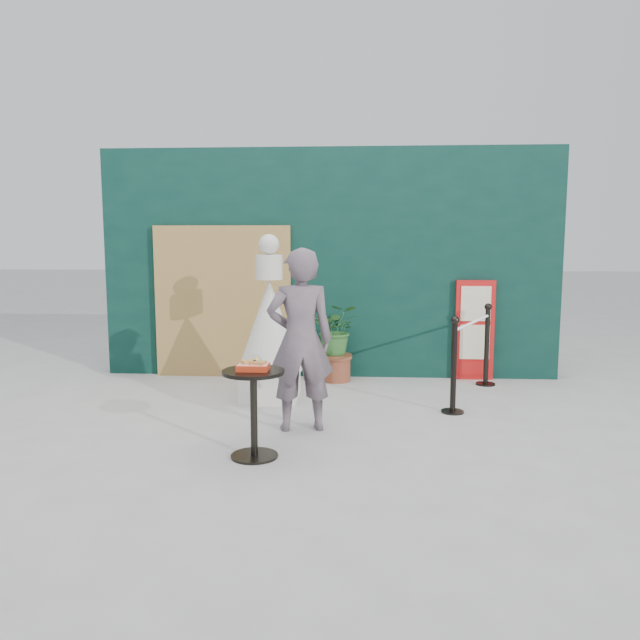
% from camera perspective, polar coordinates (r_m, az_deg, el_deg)
% --- Properties ---
extents(ground, '(60.00, 60.00, 0.00)m').
position_cam_1_polar(ground, '(5.49, -0.82, -12.08)').
color(ground, '#ADAAA5').
rests_on(ground, ground).
extents(back_wall, '(6.00, 0.30, 3.00)m').
position_cam_1_polar(back_wall, '(8.32, 0.86, 5.18)').
color(back_wall, black).
rests_on(back_wall, ground).
extents(bamboo_fence, '(1.80, 0.08, 2.00)m').
position_cam_1_polar(bamboo_fence, '(8.34, -8.88, 1.65)').
color(bamboo_fence, tan).
rests_on(bamboo_fence, ground).
extents(woman, '(0.71, 0.54, 1.75)m').
position_cam_1_polar(woman, '(5.94, -1.82, -1.85)').
color(woman, '#685963').
rests_on(woman, ground).
extents(menu_board, '(0.50, 0.07, 1.30)m').
position_cam_1_polar(menu_board, '(8.33, 13.95, -0.91)').
color(menu_board, red).
rests_on(menu_board, ground).
extents(statue, '(0.74, 0.74, 1.88)m').
position_cam_1_polar(statue, '(7.08, -4.61, -1.21)').
color(statue, white).
rests_on(statue, ground).
extents(cafe_table, '(0.52, 0.52, 0.75)m').
position_cam_1_polar(cafe_table, '(5.28, -6.08, -7.25)').
color(cafe_table, black).
rests_on(cafe_table, ground).
extents(food_basket, '(0.26, 0.19, 0.11)m').
position_cam_1_polar(food_basket, '(5.22, -6.10, -4.18)').
color(food_basket, red).
rests_on(food_basket, cafe_table).
extents(planter, '(0.59, 0.51, 1.01)m').
position_cam_1_polar(planter, '(8.01, 1.52, -1.51)').
color(planter, brown).
rests_on(planter, ground).
extents(stanchion_barrier, '(0.84, 1.54, 1.03)m').
position_cam_1_polar(stanchion_barrier, '(7.40, 13.70, -3.18)').
color(stanchion_barrier, black).
rests_on(stanchion_barrier, ground).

